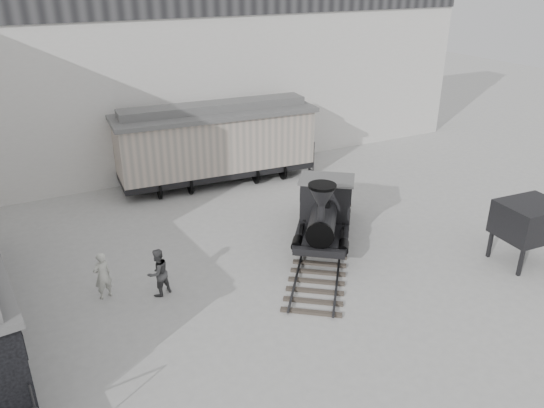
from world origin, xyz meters
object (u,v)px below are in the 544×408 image
boxcar (215,141)px  visitor_a (102,276)px  coal_hopper (528,224)px  visitor_b (158,273)px  locomotive (325,214)px

boxcar → visitor_a: size_ratio=6.06×
visitor_a → coal_hopper: (14.55, -4.81, 0.71)m
visitor_b → visitor_a: bearing=-44.0°
locomotive → visitor_b: bearing=-137.2°
visitor_b → boxcar: bearing=-145.0°
coal_hopper → visitor_a: bearing=166.1°
locomotive → visitor_a: size_ratio=5.05×
locomotive → coal_hopper: locomotive is taller
boxcar → locomotive: bearing=-76.4°
visitor_a → coal_hopper: size_ratio=0.71×
visitor_a → visitor_b: 1.83m
locomotive → coal_hopper: 7.55m
locomotive → coal_hopper: (5.78, -4.85, 0.36)m
boxcar → visitor_a: 11.10m
coal_hopper → visitor_b: bearing=166.5°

